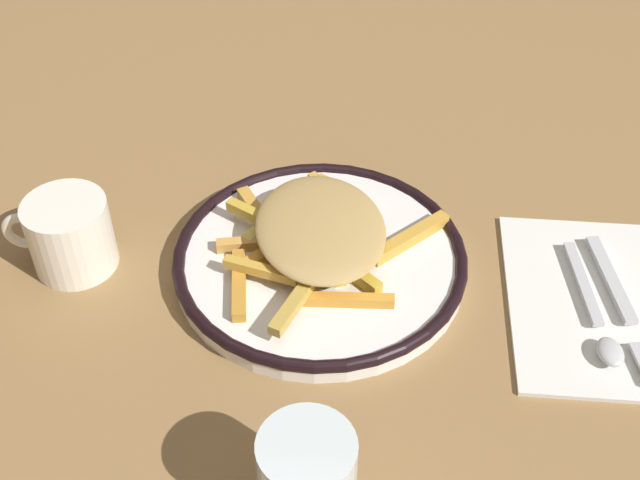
{
  "coord_description": "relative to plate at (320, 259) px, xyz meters",
  "views": [
    {
      "loc": [
        -0.02,
        0.56,
        0.56
      ],
      "look_at": [
        0.0,
        0.0,
        0.04
      ],
      "focal_mm": 46.7,
      "sensor_mm": 36.0,
      "label": 1
    }
  ],
  "objects": [
    {
      "name": "plate",
      "position": [
        0.0,
        0.0,
        0.0
      ],
      "size": [
        0.28,
        0.28,
        0.02
      ],
      "color": "white",
      "rests_on": "ground_plane"
    },
    {
      "name": "spoon",
      "position": [
        -0.25,
        0.07,
        0.0
      ],
      "size": [
        0.03,
        0.15,
        0.01
      ],
      "color": "silver",
      "rests_on": "napkin"
    },
    {
      "name": "ground_plane",
      "position": [
        0.0,
        0.0,
        -0.01
      ],
      "size": [
        2.6,
        2.6,
        0.0
      ],
      "primitive_type": "plane",
      "color": "olive"
    },
    {
      "name": "napkin",
      "position": [
        -0.24,
        0.04,
        -0.01
      ],
      "size": [
        0.15,
        0.23,
        0.01
      ],
      "primitive_type": "cube",
      "rotation": [
        0.0,
        0.0,
        -0.05
      ],
      "color": "white",
      "rests_on": "ground_plane"
    },
    {
      "name": "coffee_mug",
      "position": [
        0.23,
        -0.0,
        0.02
      ],
      "size": [
        0.1,
        0.08,
        0.07
      ],
      "color": "white",
      "rests_on": "ground_plane"
    },
    {
      "name": "fork",
      "position": [
        -0.27,
        0.05,
        -0.0
      ],
      "size": [
        0.04,
        0.18,
        0.01
      ],
      "color": "silver",
      "rests_on": "napkin"
    },
    {
      "name": "fries_heap",
      "position": [
        0.0,
        -0.01,
        0.03
      ],
      "size": [
        0.22,
        0.21,
        0.04
      ],
      "color": "gold",
      "rests_on": "plate"
    }
  ]
}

